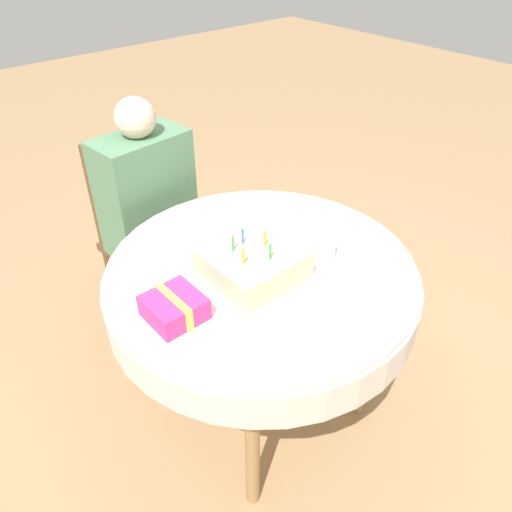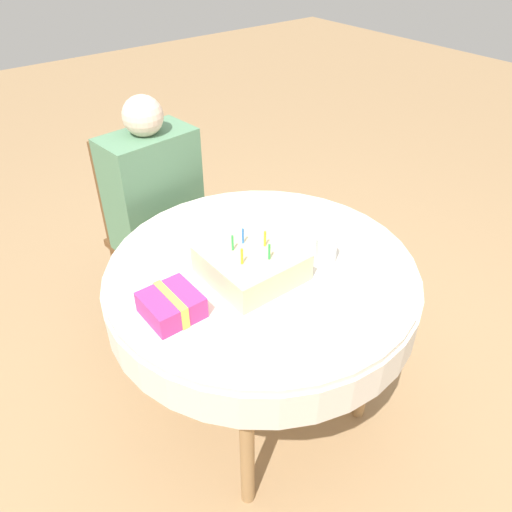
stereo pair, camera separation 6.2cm
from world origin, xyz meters
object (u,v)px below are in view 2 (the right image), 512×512
object	(u,v)px
birthday_cake	(251,263)
chair	(150,226)
person	(157,199)
gift_box	(171,305)
drinking_glass	(326,249)

from	to	relation	value
birthday_cake	chair	bearing A→B (deg)	87.19
person	gift_box	xyz separation A→B (m)	(-0.36, -0.77, 0.10)
birthday_cake	gift_box	bearing A→B (deg)	-179.97
chair	drinking_glass	bearing A→B (deg)	-82.74
drinking_glass	birthday_cake	bearing A→B (deg)	160.15
drinking_glass	gift_box	distance (m)	0.58
chair	person	xyz separation A→B (m)	(0.01, -0.09, 0.19)
person	birthday_cake	world-z (taller)	person
person	gift_box	world-z (taller)	person
person	birthday_cake	bearing A→B (deg)	-99.31
person	drinking_glass	distance (m)	0.89
person	gift_box	distance (m)	0.86
drinking_glass	gift_box	size ratio (longest dim) A/B	0.57
chair	gift_box	distance (m)	0.97
drinking_glass	gift_box	bearing A→B (deg)	170.72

